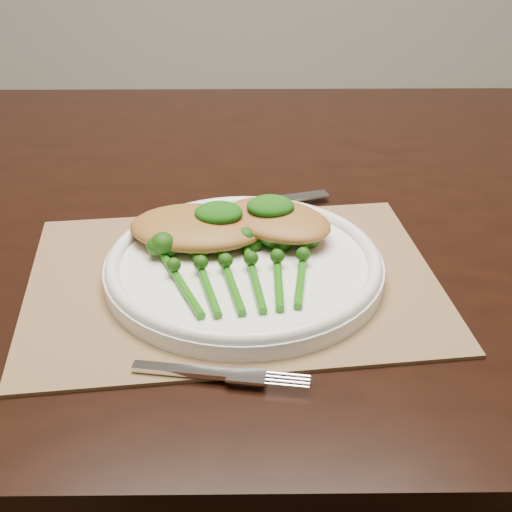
{
  "coord_description": "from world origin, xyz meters",
  "views": [
    {
      "loc": [
        0.04,
        -0.75,
        1.13
      ],
      "look_at": [
        0.05,
        -0.15,
        0.78
      ],
      "focal_mm": 50.0,
      "sensor_mm": 36.0,
      "label": 1
    }
  ],
  "objects_px": {
    "dining_table": "(253,427)",
    "dinner_plate": "(244,265)",
    "placemat": "(233,280)",
    "chicken_fillet_left": "(197,227)",
    "broccolini_bundle": "(242,276)"
  },
  "relations": [
    {
      "from": "dining_table",
      "to": "dinner_plate",
      "type": "relative_size",
      "value": 5.76
    },
    {
      "from": "dinner_plate",
      "to": "placemat",
      "type": "bearing_deg",
      "value": -149.57
    },
    {
      "from": "dining_table",
      "to": "chicken_fillet_left",
      "type": "xyz_separation_m",
      "value": [
        -0.06,
        -0.13,
        0.41
      ]
    },
    {
      "from": "dinner_plate",
      "to": "chicken_fillet_left",
      "type": "height_order",
      "value": "chicken_fillet_left"
    },
    {
      "from": "dinner_plate",
      "to": "chicken_fillet_left",
      "type": "relative_size",
      "value": 1.96
    },
    {
      "from": "dining_table",
      "to": "broccolini_bundle",
      "type": "bearing_deg",
      "value": -93.08
    },
    {
      "from": "dinner_plate",
      "to": "broccolini_bundle",
      "type": "xyz_separation_m",
      "value": [
        -0.0,
        -0.03,
        0.01
      ]
    },
    {
      "from": "dinner_plate",
      "to": "broccolini_bundle",
      "type": "bearing_deg",
      "value": -93.64
    },
    {
      "from": "placemat",
      "to": "chicken_fillet_left",
      "type": "height_order",
      "value": "chicken_fillet_left"
    },
    {
      "from": "broccolini_bundle",
      "to": "dinner_plate",
      "type": "bearing_deg",
      "value": 77.67
    },
    {
      "from": "dining_table",
      "to": "placemat",
      "type": "bearing_deg",
      "value": -96.32
    },
    {
      "from": "placemat",
      "to": "dinner_plate",
      "type": "height_order",
      "value": "dinner_plate"
    },
    {
      "from": "placemat",
      "to": "chicken_fillet_left",
      "type": "relative_size",
      "value": 2.86
    },
    {
      "from": "dining_table",
      "to": "broccolini_bundle",
      "type": "relative_size",
      "value": 9.07
    },
    {
      "from": "chicken_fillet_left",
      "to": "broccolini_bundle",
      "type": "height_order",
      "value": "chicken_fillet_left"
    }
  ]
}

